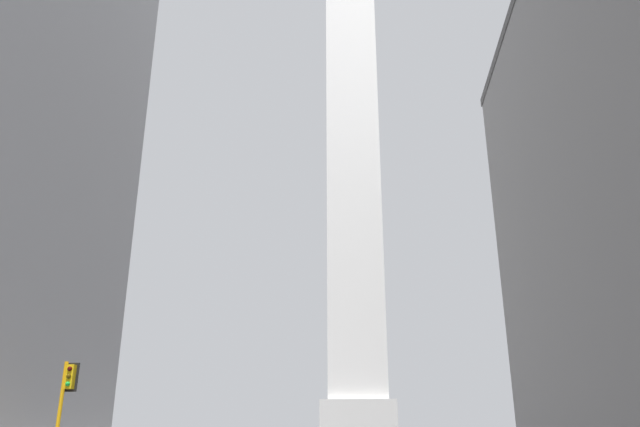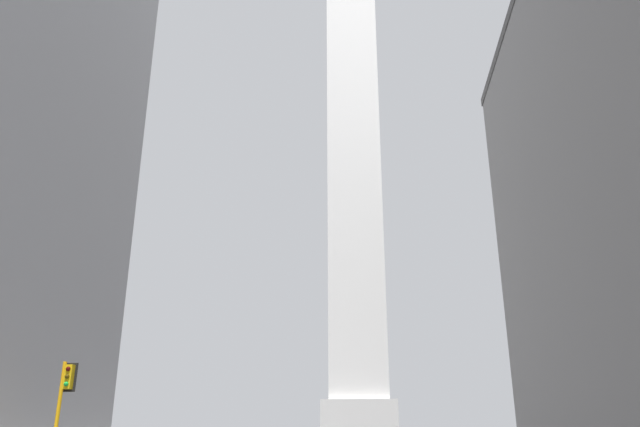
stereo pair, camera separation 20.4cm
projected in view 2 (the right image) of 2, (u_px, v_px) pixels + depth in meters
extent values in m
cube|color=white|center=(355.00, 160.00, 89.84)|extent=(7.37, 7.37, 66.78)
cylinder|color=orange|center=(57.00, 421.00, 28.41)|extent=(0.18, 0.18, 5.35)
cube|color=#E5B20F|center=(69.00, 377.00, 29.08)|extent=(0.34, 0.34, 1.10)
cube|color=black|center=(71.00, 377.00, 29.25)|extent=(0.58, 0.03, 1.32)
sphere|color=#410907|center=(68.00, 369.00, 29.02)|extent=(0.22, 0.22, 0.22)
sphere|color=#483506|center=(67.00, 376.00, 28.90)|extent=(0.22, 0.22, 0.22)
sphere|color=green|center=(66.00, 384.00, 28.78)|extent=(0.22, 0.22, 0.22)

